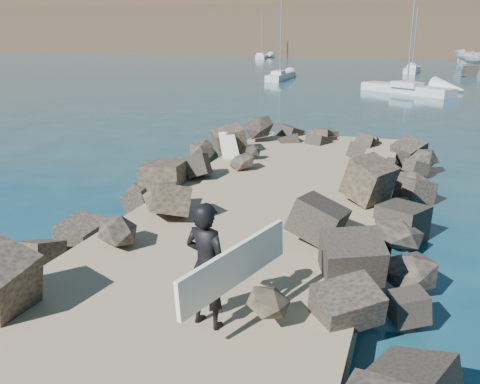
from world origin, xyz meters
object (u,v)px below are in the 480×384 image
Objects in this scene: surfer_with_board at (210,265)px; sailboat_c at (407,89)px; surfboard_resting at (229,149)px; boat_imported at (477,57)px.

sailboat_c reaches higher than surfer_with_board.
sailboat_c reaches higher than surfboard_resting.
sailboat_c is at bearing -177.95° from boat_imported.
surfer_with_board is (-10.14, -80.63, 0.42)m from boat_imported.
surfer_with_board is at bearing -173.56° from boat_imported.
boat_imported is (13.50, 70.41, 0.14)m from surfboard_resting.
surfboard_resting is at bearing -177.25° from boat_imported.
sailboat_c is (1.68, 39.25, -1.25)m from surfer_with_board.
surfboard_resting is 0.96× the size of surfer_with_board.
sailboat_c is (5.04, 29.03, -0.69)m from surfboard_resting.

